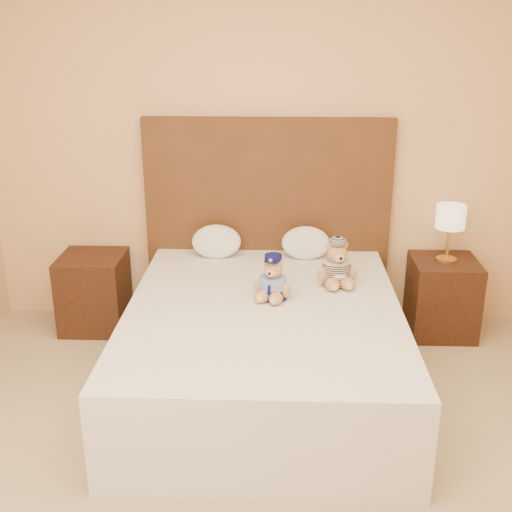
{
  "coord_description": "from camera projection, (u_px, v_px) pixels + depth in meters",
  "views": [
    {
      "loc": [
        0.08,
        -2.22,
        2.12
      ],
      "look_at": [
        -0.06,
        1.45,
        0.77
      ],
      "focal_mm": 45.0,
      "sensor_mm": 36.0,
      "label": 1
    }
  ],
  "objects": [
    {
      "name": "room_walls",
      "position": [
        261.0,
        102.0,
        2.62
      ],
      "size": [
        4.04,
        4.52,
        2.72
      ],
      "color": "#E0B07A",
      "rests_on": "ground"
    },
    {
      "name": "pillow_right",
      "position": [
        306.0,
        241.0,
        4.48
      ],
      "size": [
        0.34,
        0.22,
        0.24
      ],
      "primitive_type": "ellipsoid",
      "color": "white",
      "rests_on": "bed"
    },
    {
      "name": "headboard",
      "position": [
        267.0,
        222.0,
        4.63
      ],
      "size": [
        1.75,
        0.08,
        1.5
      ],
      "primitive_type": "cube",
      "color": "#522D18",
      "rests_on": "ground"
    },
    {
      "name": "lamp",
      "position": [
        451.0,
        220.0,
        4.36
      ],
      "size": [
        0.2,
        0.2,
        0.4
      ],
      "color": "gold",
      "rests_on": "nightstand_right"
    },
    {
      "name": "teddy_police",
      "position": [
        273.0,
        277.0,
        3.81
      ],
      "size": [
        0.3,
        0.29,
        0.28
      ],
      "primitive_type": null,
      "rotation": [
        0.0,
        0.0,
        -0.3
      ],
      "color": "#A77240",
      "rests_on": "bed"
    },
    {
      "name": "bed",
      "position": [
        264.0,
        348.0,
        3.85
      ],
      "size": [
        1.6,
        2.0,
        0.55
      ],
      "color": "white",
      "rests_on": "ground"
    },
    {
      "name": "nightstand_left",
      "position": [
        94.0,
        292.0,
        4.64
      ],
      "size": [
        0.45,
        0.45,
        0.55
      ],
      "primitive_type": "cube",
      "color": "#3A1D12",
      "rests_on": "ground"
    },
    {
      "name": "teddy_prisoner",
      "position": [
        337.0,
        263.0,
        4.0
      ],
      "size": [
        0.31,
        0.3,
        0.3
      ],
      "primitive_type": null,
      "rotation": [
        0.0,
        0.0,
        0.21
      ],
      "color": "#A77240",
      "rests_on": "bed"
    },
    {
      "name": "pillow_left",
      "position": [
        216.0,
        240.0,
        4.5
      ],
      "size": [
        0.35,
        0.22,
        0.24
      ],
      "primitive_type": "ellipsoid",
      "color": "white",
      "rests_on": "bed"
    },
    {
      "name": "nightstand_right",
      "position": [
        442.0,
        297.0,
        4.56
      ],
      "size": [
        0.45,
        0.45,
        0.55
      ],
      "primitive_type": "cube",
      "color": "#3A1D12",
      "rests_on": "ground"
    }
  ]
}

